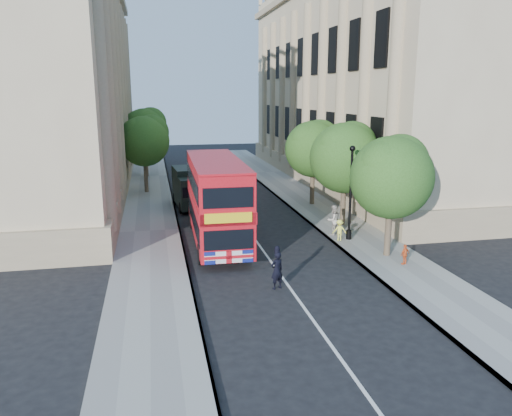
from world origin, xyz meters
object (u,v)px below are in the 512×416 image
double_decker_bus (216,198)px  box_van (190,189)px  woman_pedestrian (333,220)px  lamp_post (350,197)px  police_constable (277,270)px

double_decker_bus → box_van: bearing=96.0°
box_van → woman_pedestrian: bearing=-55.3°
double_decker_bus → woman_pedestrian: (6.60, -0.23, -1.50)m
lamp_post → woman_pedestrian: lamp_post is taller
woman_pedestrian → double_decker_bus: bearing=-21.4°
lamp_post → double_decker_bus: bearing=170.2°
lamp_post → box_van: lamp_post is taller
lamp_post → police_constable: lamp_post is taller
double_decker_bus → police_constable: bearing=-76.3°
double_decker_bus → box_van: double_decker_bus is taller
box_van → double_decker_bus: bearing=-89.9°
police_constable → woman_pedestrian: woman_pedestrian is taller
lamp_post → woman_pedestrian: size_ratio=3.02×
lamp_post → woman_pedestrian: 1.92m
double_decker_bus → lamp_post: bearing=-8.7°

